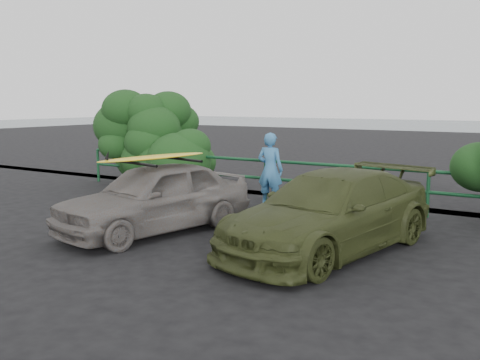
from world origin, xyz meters
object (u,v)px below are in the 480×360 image
object	(u,v)px
sedan	(155,197)
man	(270,170)
olive_vehicle	(330,212)
surfboard	(154,157)
guardrail	(301,183)

from	to	relation	value
sedan	man	world-z (taller)	man
sedan	man	size ratio (longest dim) A/B	2.25
olive_vehicle	man	size ratio (longest dim) A/B	2.59
sedan	surfboard	size ratio (longest dim) A/B	1.63
olive_vehicle	surfboard	world-z (taller)	surfboard
olive_vehicle	man	distance (m)	3.97
sedan	man	bearing A→B (deg)	91.91
sedan	surfboard	world-z (taller)	surfboard
man	surfboard	world-z (taller)	man
olive_vehicle	sedan	bearing A→B (deg)	-159.32
sedan	surfboard	distance (m)	0.76
guardrail	surfboard	bearing A→B (deg)	-105.58
guardrail	man	bearing A→B (deg)	-126.18
man	surfboard	xyz separation A→B (m)	(-0.64, -3.41, 0.56)
sedan	olive_vehicle	xyz separation A→B (m)	(3.35, 0.51, -0.01)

